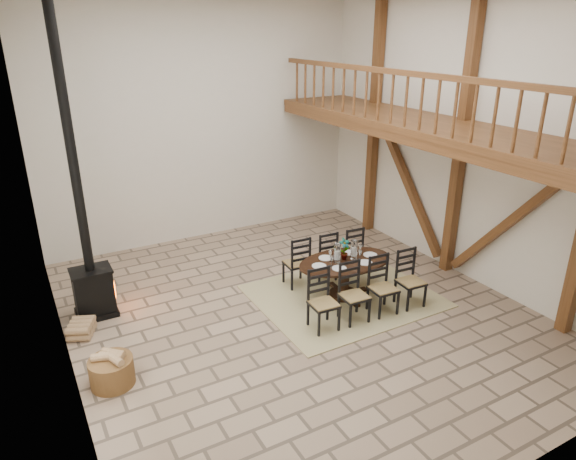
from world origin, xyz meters
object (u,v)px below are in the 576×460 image
dining_table (347,280)px  log_basket (112,371)px  wood_stove (88,252)px  log_stack (81,328)px

dining_table → log_basket: (-4.05, -0.38, -0.16)m
wood_stove → log_stack: 1.18m
wood_stove → log_stack: size_ratio=8.87×
log_basket → log_stack: (-0.18, 1.43, -0.09)m
dining_table → wood_stove: bearing=161.5°
log_stack → dining_table: bearing=-14.0°
log_stack → log_basket: bearing=-83.0°
dining_table → log_basket: dining_table is taller
log_basket → dining_table: bearing=5.3°
log_basket → log_stack: bearing=97.0°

